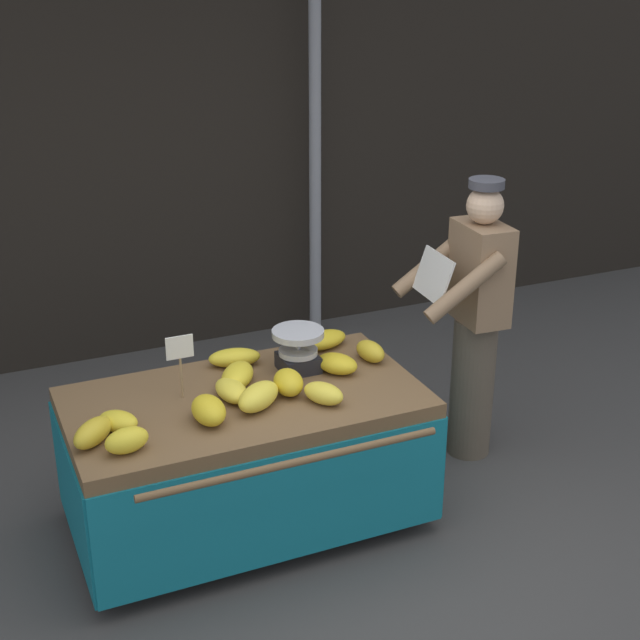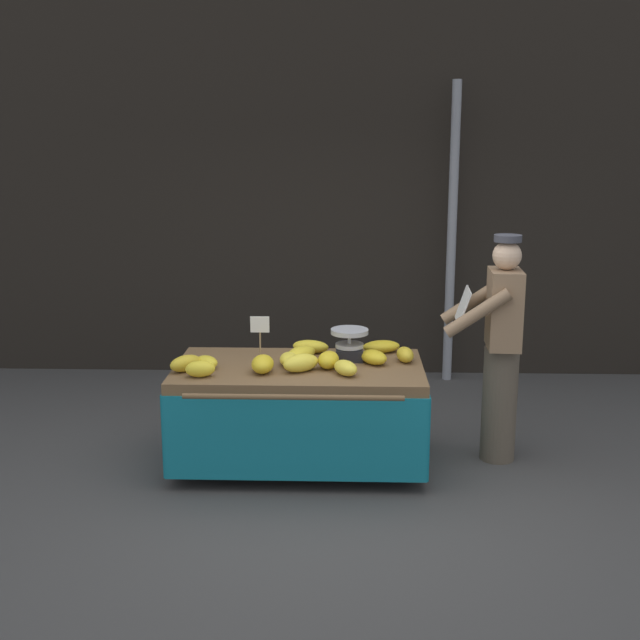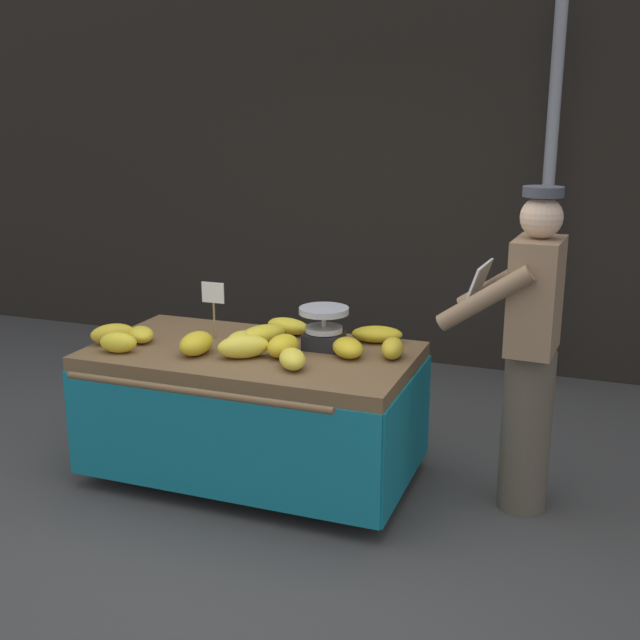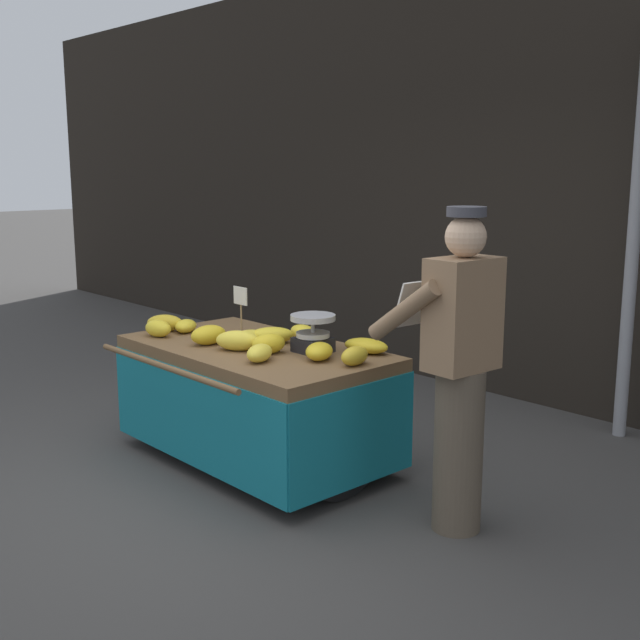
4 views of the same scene
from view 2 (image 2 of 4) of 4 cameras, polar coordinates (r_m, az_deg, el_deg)
ground_plane at (r=5.63m, az=1.14°, el=-12.51°), size 60.00×60.00×0.00m
back_wall at (r=8.27m, az=1.49°, el=9.02°), size 16.00×0.24×3.72m
street_pole at (r=8.04m, az=9.25°, el=5.91°), size 0.09×0.09×2.92m
banana_cart at (r=5.97m, az=-1.48°, el=-5.16°), size 1.83×1.19×0.78m
weighing_scale at (r=6.03m, az=2.08°, el=-1.73°), size 0.28×0.28×0.23m
price_sign at (r=5.98m, az=-4.25°, el=-0.61°), size 0.14×0.01×0.34m
banana_bunch_0 at (r=5.73m, az=-4.06°, el=-3.11°), size 0.16×0.25×0.13m
banana_bunch_1 at (r=6.02m, az=6.01°, el=-2.44°), size 0.15×0.22×0.11m
banana_bunch_2 at (r=5.95m, az=3.80°, el=-2.62°), size 0.26×0.28×0.10m
banana_bunch_3 at (r=6.27m, az=4.33°, el=-1.87°), size 0.33×0.24×0.09m
banana_bunch_4 at (r=5.82m, az=0.61°, el=-2.83°), size 0.18×0.24×0.12m
banana_bunch_5 at (r=6.24m, az=-0.66°, el=-1.88°), size 0.30×0.19×0.10m
banana_bunch_6 at (r=5.89m, az=-2.17°, el=-2.79°), size 0.16×0.27×0.09m
banana_bunch_7 at (r=5.74m, az=-1.36°, el=-3.04°), size 0.31×0.29×0.13m
banana_bunch_8 at (r=5.66m, az=1.81°, el=-3.39°), size 0.23×0.26×0.10m
banana_bunch_9 at (r=6.02m, az=-1.34°, el=-2.39°), size 0.29×0.33×0.11m
banana_bunch_10 at (r=5.89m, az=-8.00°, el=-2.95°), size 0.24×0.25×0.09m
banana_bunch_11 at (r=5.68m, az=-8.42°, el=-3.42°), size 0.23×0.17×0.12m
banana_bunch_12 at (r=5.83m, az=-9.44°, el=-3.03°), size 0.26×0.26×0.12m
vendor_person at (r=6.15m, az=12.55°, el=-1.92°), size 0.60×0.54×1.71m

